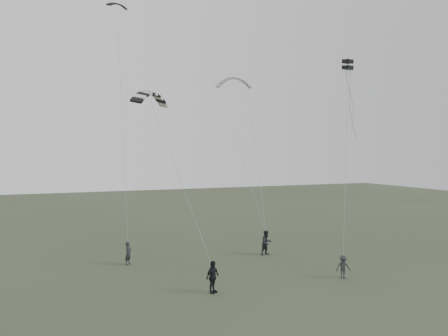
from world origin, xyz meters
name	(u,v)px	position (x,y,z in m)	size (l,w,h in m)	color
ground	(240,283)	(0.00, 0.00, 0.00)	(140.00, 140.00, 0.00)	#333C27
flyer_left	(128,253)	(-5.62, 7.28, 0.84)	(0.61, 0.40, 1.68)	black
flyer_right	(267,243)	(5.17, 6.09, 0.98)	(0.95, 0.74, 1.96)	black
flyer_center	(213,277)	(-2.25, -1.10, 0.94)	(1.11, 0.46, 1.89)	black
flyer_far	(343,267)	(6.65, -1.66, 0.76)	(0.98, 0.56, 1.52)	#29292E
kite_dark_small	(117,4)	(-5.59, 11.44, 20.15)	(1.68, 0.50, 0.54)	black
kite_pale_large	(234,78)	(6.63, 15.75, 15.67)	(3.59, 0.81, 1.51)	#97999C
kite_striped	(150,93)	(-4.60, 4.27, 12.18)	(3.26, 0.81, 1.26)	black
kite_box	(348,65)	(9.23, 1.34, 14.58)	(0.60, 0.60, 0.70)	black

